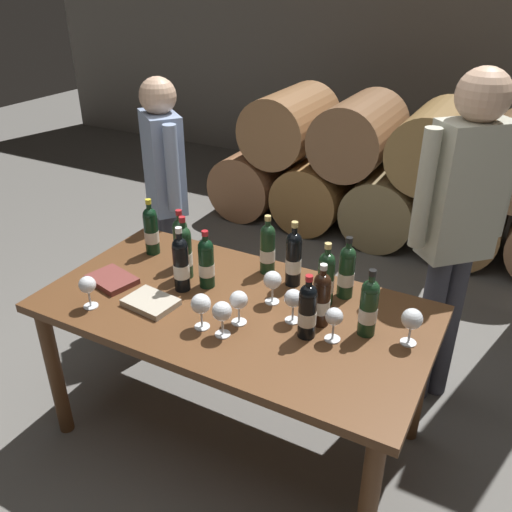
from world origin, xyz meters
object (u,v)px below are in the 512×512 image
Objects in this scene: wine_glass_6 at (293,299)px; taster_seated_left at (165,184)px; wine_bottle_11 at (206,262)px; wine_bottle_7 at (184,252)px; wine_bottle_9 at (294,258)px; leather_ledger at (112,280)px; wine_bottle_3 at (322,298)px; wine_bottle_2 at (326,278)px; wine_glass_3 at (272,281)px; wine_bottle_8 at (307,310)px; tasting_notebook at (151,302)px; wine_bottle_1 at (268,248)px; dining_table at (235,322)px; wine_bottle_5 at (151,230)px; wine_glass_1 at (222,312)px; wine_glass_2 at (334,318)px; wine_glass_5 at (87,286)px; wine_bottle_6 at (369,307)px; wine_glass_0 at (239,301)px; sommelier_presenting at (459,218)px; wine_glass_7 at (412,320)px; wine_bottle_10 at (346,271)px; wine_bottle_4 at (181,263)px.

taster_seated_left is (-1.17, 0.71, 0.06)m from wine_glass_6.
wine_bottle_7 is at bearing 170.15° from wine_bottle_11.
leather_ledger is (-0.75, -0.39, -0.12)m from wine_bottle_9.
wine_bottle_3 is 1.00m from leather_ledger.
wine_glass_3 is at bearing -152.46° from wine_bottle_2.
wine_glass_3 is 0.16m from wine_glass_6.
wine_bottle_8 is 0.88× the size of wine_bottle_9.
wine_bottle_1 is at bearing 64.39° from tasting_notebook.
wine_bottle_7 is at bearing 162.02° from dining_table.
wine_glass_1 is at bearing -32.30° from wine_bottle_5.
wine_bottle_1 is 1.35× the size of leather_ledger.
wine_glass_2 is 0.98× the size of wine_glass_5.
wine_bottle_6 is at bearing -1.90° from wine_bottle_7.
wine_bottle_5 is 0.77m from wine_bottle_9.
wine_glass_0 is at bearing -40.05° from taster_seated_left.
wine_bottle_7 is 2.13× the size of wine_glass_2.
sommelier_presenting is (0.50, 0.74, 0.18)m from wine_glass_6.
wine_bottle_5 is at bearing 170.54° from wine_glass_3.
wine_bottle_7 is at bearing 141.68° from wine_glass_1.
wine_bottle_6 is at bearing -174.54° from wine_glass_7.
wine_bottle_1 is 0.27m from wine_glass_3.
wine_bottle_5 reaches higher than wine_glass_0.
tasting_notebook is (-0.47, -0.46, -0.12)m from wine_bottle_9.
wine_bottle_10 is at bearing 37.41° from dining_table.
wine_bottle_9 reaches higher than wine_glass_0.
wine_bottle_3 is 1.87× the size of wine_glass_5.
wine_bottle_2 is 0.99× the size of wine_bottle_5.
wine_bottle_3 is 1.91× the size of wine_glass_2.
wine_bottle_10 is at bearing 84.83° from wine_bottle_8.
taster_seated_left is (-0.98, 0.82, 0.06)m from wine_glass_0.
wine_bottle_2 is at bearing 31.55° from dining_table.
wine_bottle_4 is 0.55m from wine_glass_6.
wine_glass_0 is 1.28m from taster_seated_left.
taster_seated_left reaches higher than wine_glass_7.
wine_bottle_3 is at bearing 27.84° from wine_glass_0.
wine_bottle_9 is 0.79m from sommelier_presenting.
sommelier_presenting is at bearing 34.72° from wine_bottle_11.
sommelier_presenting is (0.70, 0.96, 0.17)m from wine_glass_1.
wine_bottle_4 reaches higher than wine_bottle_5.
leather_ledger is at bearing -148.14° from sommelier_presenting.
wine_bottle_9 is at bearing -176.14° from wine_bottle_10.
wine_bottle_9 is at bearing 30.74° from wine_bottle_11.
taster_seated_left is (-0.62, 0.71, 0.03)m from wine_bottle_4.
wine_bottle_2 and wine_bottle_6 have the same top height.
wine_bottle_1 is at bearing 160.38° from wine_bottle_2.
wine_bottle_11 is at bearing -149.26° from wine_bottle_9.
dining_table is 0.44m from wine_bottle_3.
leather_ledger is at bearing -155.59° from wine_bottle_11.
sommelier_presenting reaches higher than wine_bottle_2.
wine_glass_0 is at bearing -168.74° from wine_glass_2.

